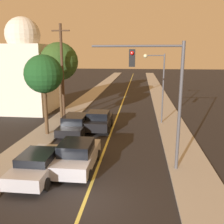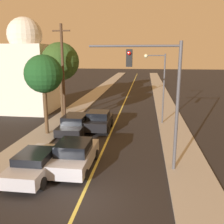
# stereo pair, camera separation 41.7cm
# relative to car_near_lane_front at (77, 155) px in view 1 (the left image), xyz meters

# --- Properties ---
(ground_plane) EXTENTS (200.00, 200.00, 0.00)m
(ground_plane) POSITION_rel_car_near_lane_front_xyz_m (1.14, -3.26, -0.81)
(ground_plane) COLOR black
(road_surface) EXTENTS (8.13, 80.00, 0.01)m
(road_surface) POSITION_rel_car_near_lane_front_xyz_m (1.14, 32.74, -0.81)
(road_surface) COLOR black
(road_surface) RESTS_ON ground
(sidewalk_left) EXTENTS (2.50, 80.00, 0.12)m
(sidewalk_left) POSITION_rel_car_near_lane_front_xyz_m (-4.18, 32.74, -0.75)
(sidewalk_left) COLOR #9E998E
(sidewalk_left) RESTS_ON ground
(sidewalk_right) EXTENTS (2.50, 80.00, 0.12)m
(sidewalk_right) POSITION_rel_car_near_lane_front_xyz_m (6.45, 32.74, -0.75)
(sidewalk_right) COLOR #9E998E
(sidewalk_right) RESTS_ON ground
(car_near_lane_front) EXTENTS (2.10, 4.41, 1.64)m
(car_near_lane_front) POSITION_rel_car_near_lane_front_xyz_m (0.00, 0.00, 0.00)
(car_near_lane_front) COLOR #A5A8B2
(car_near_lane_front) RESTS_ON ground
(car_near_lane_second) EXTENTS (2.10, 3.94, 1.66)m
(car_near_lane_second) POSITION_rel_car_near_lane_front_xyz_m (-0.00, 7.43, 0.03)
(car_near_lane_second) COLOR black
(car_near_lane_second) RESTS_ON ground
(car_outer_lane_front) EXTENTS (1.99, 4.51, 1.41)m
(car_outer_lane_front) POSITION_rel_car_near_lane_front_xyz_m (-1.79, -1.18, -0.07)
(car_outer_lane_front) COLOR #A5A8B2
(car_outer_lane_front) RESTS_ON ground
(car_outer_lane_second) EXTENTS (2.10, 5.16, 1.52)m
(car_outer_lane_second) POSITION_rel_car_near_lane_front_xyz_m (-1.79, 6.54, -0.04)
(car_outer_lane_second) COLOR black
(car_outer_lane_second) RESTS_ON ground
(traffic_signal_mast) EXTENTS (4.81, 0.42, 6.96)m
(traffic_signal_mast) POSITION_rel_car_near_lane_front_xyz_m (4.58, 0.41, 3.97)
(traffic_signal_mast) COLOR #47474C
(traffic_signal_mast) RESTS_ON ground
(streetlamp_right) EXTENTS (1.94, 0.36, 6.31)m
(streetlamp_right) POSITION_rel_car_near_lane_front_xyz_m (5.06, 10.10, 3.44)
(streetlamp_right) COLOR #47474C
(streetlamp_right) RESTS_ON ground
(utility_pole_left) EXTENTS (1.60, 0.24, 8.86)m
(utility_pole_left) POSITION_rel_car_near_lane_front_xyz_m (-3.53, 9.03, 3.91)
(utility_pole_left) COLOR #422D1E
(utility_pole_left) RESTS_ON ground
(tree_left_near) EXTENTS (2.95, 2.95, 6.27)m
(tree_left_near) POSITION_rel_car_near_lane_front_xyz_m (-3.93, 5.62, 4.07)
(tree_left_near) COLOR #4C3823
(tree_left_near) RESTS_ON ground
(tree_left_far) EXTENTS (3.70, 3.70, 7.42)m
(tree_left_far) POSITION_rel_car_near_lane_front_xyz_m (-4.47, 11.13, 4.85)
(tree_left_far) COLOR #4C3823
(tree_left_far) RESTS_ON ground
(domed_building_left) EXTENTS (5.57, 5.57, 10.27)m
(domed_building_left) POSITION_rel_car_near_lane_front_xyz_m (-9.21, 13.72, 3.75)
(domed_building_left) COLOR beige
(domed_building_left) RESTS_ON ground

